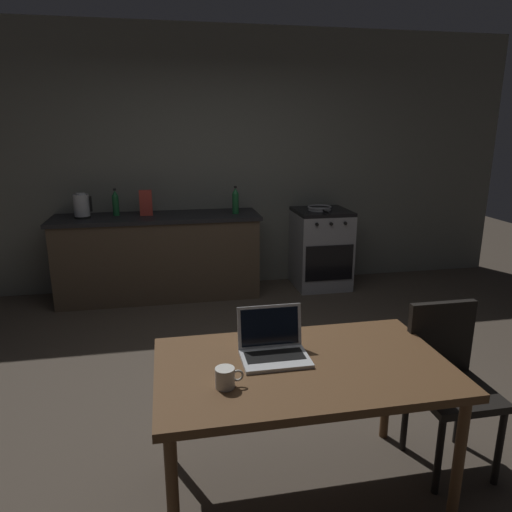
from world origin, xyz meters
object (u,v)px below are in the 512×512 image
object	(u,v)px
stove_oven	(321,248)
frying_pan	(320,208)
coffee_mug	(226,378)
chair	(448,375)
bottle_b	(116,203)
bottle	(235,201)
cereal_box	(146,203)
electric_kettle	(82,206)
laptop	(273,348)
dining_table	(303,377)

from	to	relation	value
stove_oven	frying_pan	bearing A→B (deg)	-146.22
coffee_mug	chair	bearing A→B (deg)	11.63
chair	coffee_mug	xyz separation A→B (m)	(-1.23, -0.25, 0.26)
chair	frying_pan	distance (m)	2.99
coffee_mug	bottle_b	xyz separation A→B (m)	(-0.72, 3.31, 0.26)
bottle	frying_pan	xyz separation A→B (m)	(0.96, 0.02, -0.11)
chair	bottle_b	xyz separation A→B (m)	(-1.96, 3.06, 0.52)
frying_pan	coffee_mug	distance (m)	3.53
cereal_box	electric_kettle	bearing A→B (deg)	-178.21
bottle	chair	bearing A→B (deg)	-76.45
electric_kettle	coffee_mug	xyz separation A→B (m)	(1.05, -3.23, -0.25)
stove_oven	bottle	world-z (taller)	bottle
cereal_box	frying_pan	bearing A→B (deg)	-1.44
cereal_box	stove_oven	bearing A→B (deg)	-0.67
laptop	electric_kettle	xyz separation A→B (m)	(-1.31, 3.00, 0.24)
bottle	frying_pan	distance (m)	0.96
frying_pan	cereal_box	distance (m)	1.90
bottle	coffee_mug	world-z (taller)	bottle
bottle	coffee_mug	size ratio (longest dim) A/B	2.39
frying_pan	coffee_mug	size ratio (longest dim) A/B	3.61
stove_oven	frying_pan	xyz separation A→B (m)	(-0.04, -0.03, 0.47)
coffee_mug	electric_kettle	bearing A→B (deg)	108.02
frying_pan	laptop	bearing A→B (deg)	-112.29
chair	bottle	bearing A→B (deg)	91.88
chair	bottle	distance (m)	3.06
frying_pan	chair	bearing A→B (deg)	-94.83
bottle_b	dining_table	bearing A→B (deg)	-70.79
laptop	bottle_b	distance (m)	3.25
stove_oven	cereal_box	world-z (taller)	cereal_box
dining_table	cereal_box	bearing A→B (deg)	104.31
chair	stove_oven	bearing A→B (deg)	72.82
stove_oven	chair	xyz separation A→B (m)	(-0.29, -2.98, 0.07)
chair	cereal_box	distance (m)	3.46
stove_oven	dining_table	world-z (taller)	stove_oven
laptop	frying_pan	distance (m)	3.22
coffee_mug	bottle_b	bearing A→B (deg)	102.34
electric_kettle	frying_pan	world-z (taller)	electric_kettle
chair	dining_table	bearing A→B (deg)	176.27
cereal_box	bottle_b	xyz separation A→B (m)	(-0.31, 0.06, 0.00)
bottle	bottle_b	size ratio (longest dim) A/B	1.04
bottle	bottle_b	bearing A→B (deg)	174.07
cereal_box	laptop	bearing A→B (deg)	-77.42
frying_pan	cereal_box	world-z (taller)	cereal_box
coffee_mug	dining_table	bearing A→B (deg)	19.45
chair	laptop	size ratio (longest dim) A/B	2.79
bottle	coffee_mug	bearing A→B (deg)	-99.39
stove_oven	dining_table	distance (m)	3.30
coffee_mug	bottle_b	world-z (taller)	bottle_b
electric_kettle	frying_pan	size ratio (longest dim) A/B	0.58
stove_oven	frying_pan	size ratio (longest dim) A/B	2.02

